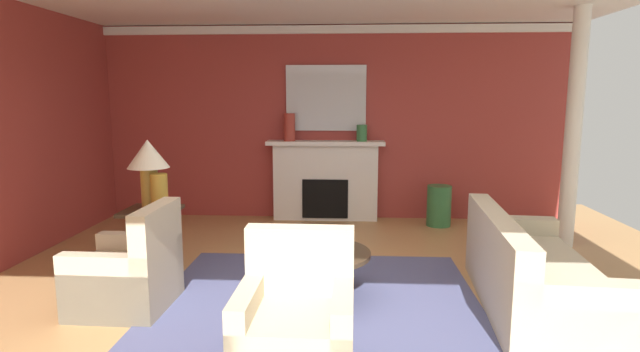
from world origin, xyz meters
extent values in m
plane|color=tan|center=(0.00, 0.00, 0.00)|extent=(8.98, 8.98, 0.00)
cube|color=#9E3833|center=(0.00, 3.36, 1.49)|extent=(7.51, 0.12, 2.98)
cube|color=white|center=(0.00, 3.28, 2.90)|extent=(7.51, 0.08, 0.12)
cube|color=#4C517A|center=(0.04, 0.06, 0.01)|extent=(3.01, 2.49, 0.01)
cube|color=white|center=(-0.03, 3.15, 0.58)|extent=(1.60, 0.25, 1.17)
cube|color=black|center=(-0.03, 3.13, 0.35)|extent=(0.70, 0.26, 0.60)
cube|color=white|center=(-0.03, 3.12, 1.20)|extent=(1.80, 0.35, 0.06)
cube|color=silver|center=(-0.03, 3.27, 1.88)|extent=(1.23, 0.04, 0.99)
cube|color=#BCB299|center=(2.01, -0.10, 0.23)|extent=(1.07, 2.17, 0.45)
cube|color=#BCB299|center=(1.66, -0.07, 0.65)|extent=(0.37, 2.11, 0.40)
cube|color=#BCB299|center=(1.93, -1.05, 0.31)|extent=(0.91, 0.27, 0.62)
cube|color=#BCB299|center=(2.09, 0.85, 0.31)|extent=(0.91, 0.27, 0.62)
cube|color=#C1B293|center=(-1.69, -0.27, 0.22)|extent=(0.82, 0.82, 0.44)
cube|color=#C1B293|center=(-1.37, -0.28, 0.70)|extent=(0.18, 0.80, 0.51)
cube|color=#C1B293|center=(-1.68, 0.06, 0.30)|extent=(0.80, 0.16, 0.60)
cube|color=#C1B293|center=(-1.70, -0.60, 0.30)|extent=(0.80, 0.16, 0.60)
cube|color=#C1B293|center=(-0.03, -1.24, 0.22)|extent=(0.81, 0.81, 0.44)
cube|color=#C1B293|center=(-0.03, -0.92, 0.70)|extent=(0.80, 0.17, 0.51)
cube|color=#C1B293|center=(-0.36, -1.24, 0.30)|extent=(0.15, 0.80, 0.60)
cube|color=#C1B293|center=(0.30, -1.25, 0.30)|extent=(0.15, 0.80, 0.60)
cylinder|color=#3D2D1E|center=(0.04, 0.06, 0.43)|extent=(1.00, 1.00, 0.04)
cylinder|color=#3D2D1E|center=(0.04, 0.06, 0.21)|extent=(0.12, 0.12, 0.41)
cylinder|color=#3D2D1E|center=(0.04, 0.06, 0.01)|extent=(0.56, 0.56, 0.03)
cube|color=#3D2D1E|center=(-1.80, 0.67, 0.68)|extent=(0.56, 0.56, 0.04)
cube|color=#3D2D1E|center=(-1.80, 0.67, 0.33)|extent=(0.10, 0.10, 0.66)
cube|color=#3D2D1E|center=(-1.80, 0.67, 0.02)|extent=(0.45, 0.45, 0.04)
cylinder|color=#B28E38|center=(-1.80, 0.67, 0.92)|extent=(0.18, 0.18, 0.45)
cone|color=beige|center=(-1.80, 0.67, 1.30)|extent=(0.44, 0.44, 0.30)
cylinder|color=#33703D|center=(0.52, 3.10, 1.35)|extent=(0.16, 0.16, 0.25)
cylinder|color=#9E3328|center=(-0.58, 3.10, 1.44)|extent=(0.18, 0.18, 0.42)
cylinder|color=#33703D|center=(1.67, 2.85, 0.30)|extent=(0.35, 0.35, 0.60)
cylinder|color=#B7892D|center=(-1.65, 0.55, 0.90)|extent=(0.18, 0.18, 0.40)
cube|color=navy|center=(-0.10, -0.11, 0.48)|extent=(0.23, 0.23, 0.05)
cube|color=maroon|center=(-0.13, -0.05, 0.53)|extent=(0.21, 0.19, 0.05)
cylinder|color=white|center=(3.11, 1.90, 1.49)|extent=(0.20, 0.20, 2.98)
camera|label=1|loc=(0.32, -4.49, 1.89)|focal=28.10mm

